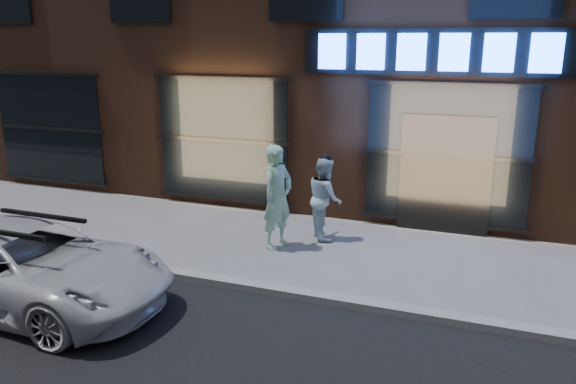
% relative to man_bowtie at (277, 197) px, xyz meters
% --- Properties ---
extents(ground, '(90.00, 90.00, 0.00)m').
position_rel_man_bowtie_xyz_m(ground, '(2.84, -1.93, -0.99)').
color(ground, slate).
rests_on(ground, ground).
extents(curb, '(60.00, 0.25, 0.12)m').
position_rel_man_bowtie_xyz_m(curb, '(2.84, -1.93, -0.93)').
color(curb, gray).
rests_on(curb, ground).
extents(man_bowtie, '(0.69, 0.84, 1.97)m').
position_rel_man_bowtie_xyz_m(man_bowtie, '(0.00, 0.00, 0.00)').
color(man_bowtie, '#AADFC5').
rests_on(man_bowtie, ground).
extents(man_cap, '(0.94, 1.00, 1.63)m').
position_rel_man_bowtie_xyz_m(man_cap, '(0.68, 0.83, -0.17)').
color(man_cap, silver).
rests_on(man_cap, ground).
extents(white_suv, '(4.44, 2.08, 1.23)m').
position_rel_man_bowtie_xyz_m(white_suv, '(-2.57, -3.55, -0.37)').
color(white_suv, silver).
rests_on(white_suv, ground).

